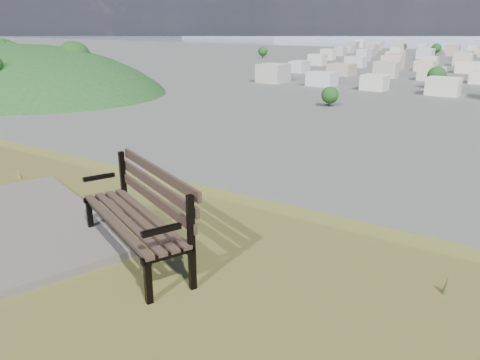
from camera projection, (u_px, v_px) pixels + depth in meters
The scene contains 2 objects.
park_bench at pixel (141, 209), 4.79m from camera, with size 1.88×1.24×0.94m.
green_wooded_hill at pixel (25, 91), 197.35m from camera, with size 149.19×119.35×74.59m.
Camera 1 is at (2.88, -0.92, 27.34)m, focal length 35.00 mm.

